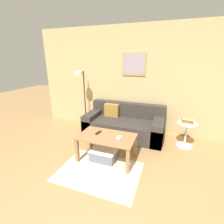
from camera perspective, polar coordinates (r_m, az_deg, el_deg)
The scene contains 10 objects.
wall_back at distance 4.08m, azimuth 10.22°, elevation 10.77°, with size 5.60×0.09×2.55m.
area_rug at distance 2.90m, azimuth -4.51°, elevation -20.06°, with size 1.34×0.98×0.01m, color beige.
couch at distance 3.98m, azimuth 4.27°, elevation -4.41°, with size 1.85×0.87×0.74m.
coffee_table at distance 3.00m, azimuth -1.86°, elevation -9.87°, with size 1.02×0.60×0.47m.
storage_bin at distance 3.15m, azimuth -2.66°, elevation -14.27°, with size 0.48×0.44×0.21m.
floor_lamp at distance 4.31m, azimuth -10.54°, elevation 7.10°, with size 0.28×0.47×1.50m.
side_table at distance 3.77m, azimuth 24.61°, elevation -6.54°, with size 0.40×0.40×0.53m.
book_stack at distance 3.68m, azimuth 25.10°, elevation -2.89°, with size 0.25×0.17×0.09m.
remote_control at distance 3.07m, azimuth -4.82°, elevation -7.23°, with size 0.04×0.15×0.02m, color black.
cell_phone at distance 2.90m, azimuth 2.42°, elevation -8.89°, with size 0.07×0.14×0.01m, color silver.
Camera 1 is at (0.70, -0.93, 1.81)m, focal length 26.00 mm.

